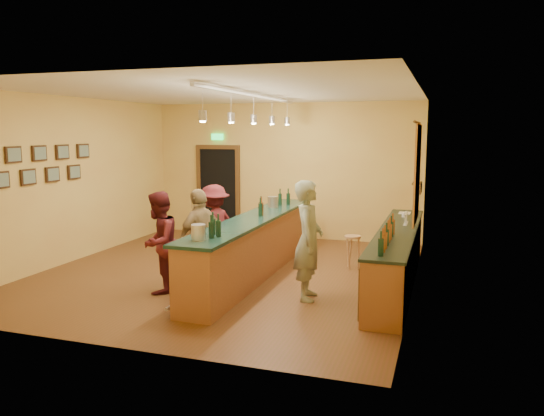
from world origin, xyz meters
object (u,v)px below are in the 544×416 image
(tasting_bar, at_px, (254,242))
(customer_b, at_px, (200,239))
(bar_stool, at_px, (352,243))
(customer_a, at_px, (159,242))
(back_counter, at_px, (397,256))
(customer_c, at_px, (214,226))
(bartender, at_px, (308,240))

(tasting_bar, bearing_deg, customer_b, -118.41)
(customer_b, distance_m, bar_stool, 2.95)
(tasting_bar, height_order, bar_stool, tasting_bar)
(customer_a, height_order, customer_b, customer_b)
(tasting_bar, bearing_deg, back_counter, 4.23)
(customer_a, distance_m, customer_b, 0.66)
(back_counter, xyz_separation_m, tasting_bar, (-2.45, -0.18, 0.12))
(customer_a, height_order, customer_c, customer_a)
(bartender, distance_m, bar_stool, 2.06)
(bartender, distance_m, customer_a, 2.36)
(back_counter, xyz_separation_m, bar_stool, (-0.88, 0.83, -0.01))
(tasting_bar, xyz_separation_m, customer_a, (-1.09, -1.38, 0.20))
(back_counter, bearing_deg, bartender, -136.56)
(back_counter, relative_size, bar_stool, 7.30)
(tasting_bar, xyz_separation_m, bartender, (1.23, -0.97, 0.30))
(back_counter, bearing_deg, customer_b, -158.27)
(customer_a, bearing_deg, customer_b, 118.46)
(customer_c, relative_size, bar_stool, 2.51)
(tasting_bar, bearing_deg, customer_c, 161.35)
(back_counter, height_order, bartender, bartender)
(back_counter, bearing_deg, bar_stool, 136.78)
(bar_stool, bearing_deg, tasting_bar, -147.37)
(back_counter, height_order, bar_stool, back_counter)
(back_counter, height_order, customer_b, customer_b)
(back_counter, bearing_deg, customer_c, 177.87)
(back_counter, bearing_deg, customer_a, -156.15)
(back_counter, distance_m, customer_c, 3.37)
(bartender, bearing_deg, customer_a, 91.30)
(tasting_bar, relative_size, customer_a, 3.17)
(back_counter, relative_size, customer_a, 2.83)
(bar_stool, bearing_deg, customer_b, -136.38)
(customer_a, xyz_separation_m, customer_c, (0.19, 1.69, -0.02))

